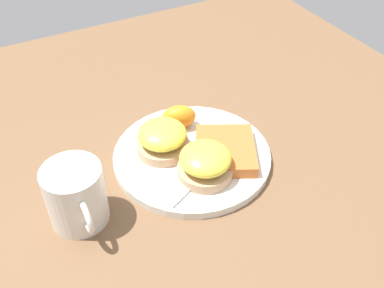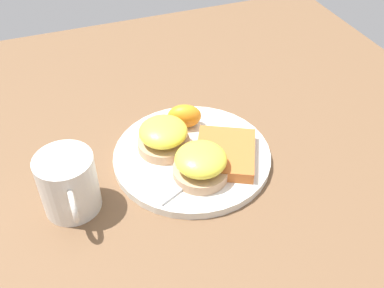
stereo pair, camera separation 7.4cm
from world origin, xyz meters
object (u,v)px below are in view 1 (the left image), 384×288
object	(u,v)px
sandwich_benedict_left	(162,139)
fork	(204,167)
hashbrown_patty	(226,150)
sandwich_benedict_right	(205,163)
orange_wedge	(179,117)
cup	(76,196)

from	to	relation	value
sandwich_benedict_left	fork	xyz separation A→B (m)	(0.07, 0.04, -0.02)
hashbrown_patty	fork	distance (m)	0.05
hashbrown_patty	fork	xyz separation A→B (m)	(0.01, -0.05, -0.01)
fork	sandwich_benedict_right	bearing A→B (deg)	-26.35
sandwich_benedict_right	orange_wedge	size ratio (longest dim) A/B	1.47
hashbrown_patty	orange_wedge	xyz separation A→B (m)	(-0.10, -0.03, 0.01)
orange_wedge	fork	bearing A→B (deg)	-6.36
hashbrown_patty	cup	xyz separation A→B (m)	(0.00, -0.25, 0.02)
sandwich_benedict_left	sandwich_benedict_right	distance (m)	0.09
sandwich_benedict_left	hashbrown_patty	bearing A→B (deg)	55.84
sandwich_benedict_left	fork	world-z (taller)	sandwich_benedict_left
sandwich_benedict_right	cup	distance (m)	0.20
sandwich_benedict_left	fork	bearing A→B (deg)	29.35
sandwich_benedict_left	cup	distance (m)	0.18
hashbrown_patty	sandwich_benedict_right	bearing A→B (deg)	-64.99
sandwich_benedict_left	hashbrown_patty	world-z (taller)	sandwich_benedict_left
sandwich_benedict_left	cup	bearing A→B (deg)	-68.87
orange_wedge	sandwich_benedict_right	bearing A→B (deg)	-8.51
hashbrown_patty	cup	distance (m)	0.25
sandwich_benedict_right	hashbrown_patty	world-z (taller)	sandwich_benedict_right
sandwich_benedict_left	orange_wedge	world-z (taller)	sandwich_benedict_left
sandwich_benedict_left	sandwich_benedict_right	bearing A→B (deg)	21.92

